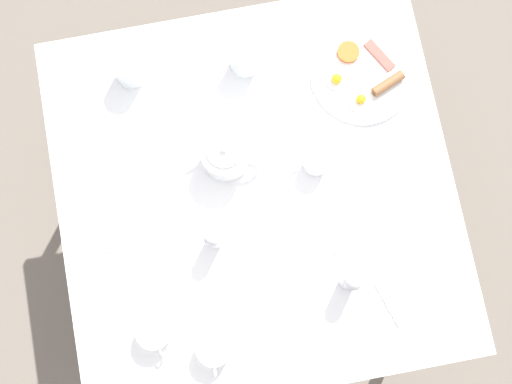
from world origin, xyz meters
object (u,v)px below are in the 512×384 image
Objects in this scene: water_glass_short at (128,69)px; fork_by_plate at (343,223)px; breakfast_plate at (362,76)px; knife_by_plate at (293,283)px; salt_grinder at (213,239)px; teapot_near at (226,155)px; spoon_for_tea at (133,254)px; creamer_jug at (316,162)px; water_glass_tall at (244,58)px; teacup_with_saucer_left at (155,331)px; teacup_with_saucer_right at (215,348)px; pepper_grinder at (351,282)px; napkin_folded at (416,288)px.

fork_by_plate is (-0.48, 0.51, -0.04)m from water_glass_short.
knife_by_plate is (0.29, 0.51, -0.01)m from breakfast_plate.
water_glass_short is at bearing -46.31° from fork_by_plate.
breakfast_plate is 1.41× the size of knife_by_plate.
fork_by_plate is (-0.34, 0.02, -0.06)m from salt_grinder.
spoon_for_tea is (0.29, 0.21, -0.05)m from teapot_near.
creamer_jug is at bearing -153.16° from salt_grinder.
teapot_near is (0.40, 0.16, 0.04)m from breakfast_plate.
teapot_near is 2.26× the size of water_glass_short.
water_glass_tall is 0.61m from knife_by_plate.
water_glass_tall reaches higher than teacup_with_saucer_left.
water_glass_tall is (-0.21, -0.73, 0.02)m from teacup_with_saucer_right.
salt_grinder is 0.61× the size of knife_by_plate.
teacup_with_saucer_right is at bearing 28.16° from knife_by_plate.
breakfast_plate is 2.07× the size of teacup_with_saucer_left.
pepper_grinder is at bearing 73.94° from breakfast_plate.
creamer_jug is at bearing -76.06° from fork_by_plate.
pepper_grinder is at bearing -165.04° from teacup_with_saucer_right.
water_glass_short is at bearing -73.54° from salt_grinder.
teacup_with_saucer_left reaches higher than napkin_folded.
water_glass_short is at bearing -63.02° from knife_by_plate.
water_glass_short is 0.49m from spoon_for_tea.
teacup_with_saucer_left is 0.60m from creamer_jug.
water_glass_tall is 0.49m from salt_grinder.
salt_grinder is at bearing 70.26° from water_glass_tall.
teapot_near is 0.45m from pepper_grinder.
creamer_jug is at bearing 50.83° from breakfast_plate.
water_glass_tall is at bearing -106.27° from teacup_with_saucer_right.
napkin_folded is (-0.54, -0.05, -0.02)m from teacup_with_saucer_right.
teapot_near is at bearing -72.89° from knife_by_plate.
spoon_for_tea is (0.07, 0.48, -0.04)m from water_glass_short.
pepper_grinder is (-0.37, -0.10, 0.03)m from teacup_with_saucer_right.
water_glass_short is 1.02× the size of creamer_jug.
teacup_with_saucer_left and teacup_with_saucer_right have the same top height.
fork_by_plate is 1.12× the size of spoon_for_tea.
water_glass_short is at bearing -37.34° from creamer_jug.
salt_grinder reaches higher than creamer_jug.
teapot_near is at bearing 68.96° from water_glass_tall.
teacup_with_saucer_right is 0.87× the size of fork_by_plate.
water_glass_tall reaches higher than creamer_jug.
salt_grinder is 0.78× the size of fork_by_plate.
teacup_with_saucer_left reaches higher than creamer_jug.
creamer_jug is 0.58× the size of fork_by_plate.
creamer_jug is at bearing 142.66° from water_glass_short.
teacup_with_saucer_left is 0.69m from water_glass_short.
salt_grinder reaches higher than knife_by_plate.
knife_by_plate is 1.43× the size of spoon_for_tea.
napkin_folded is at bearing 91.61° from breakfast_plate.
pepper_grinder reaches higher than water_glass_tall.
teacup_with_saucer_right is at bearing 97.33° from water_glass_short.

